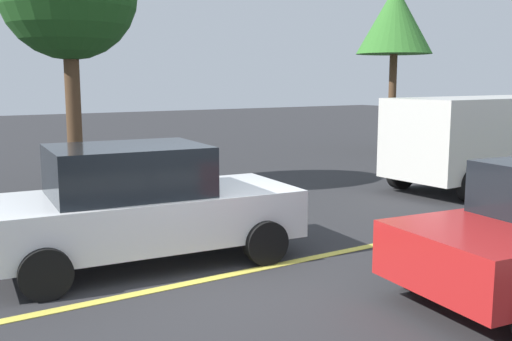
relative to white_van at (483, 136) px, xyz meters
The scene contains 5 objects.
ground_plane 9.34m from the white_van, 165.16° to the right, with size 80.00×80.00×0.00m, color #2D2D30.
lane_marking_centre 6.53m from the white_van, 158.27° to the right, with size 28.00×0.16×0.01m, color #E0D14C.
white_van is the anchor object (origin of this frame).
car_white_approaching 9.36m from the white_van, behind, with size 4.54×2.39×1.71m.
tree_centre_verge 8.00m from the white_van, 61.92° to the left, with size 2.70×2.70×5.93m.
Camera 1 is at (-3.36, -6.60, 2.61)m, focal length 41.21 mm.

